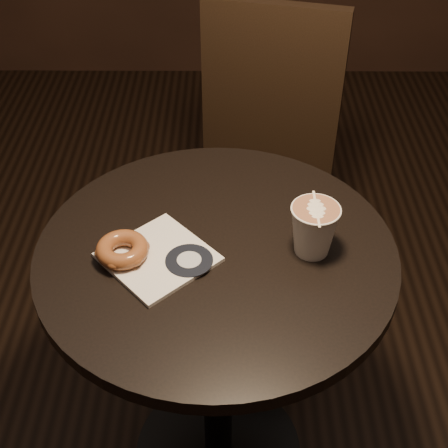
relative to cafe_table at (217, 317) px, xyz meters
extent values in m
cylinder|color=black|center=(0.00, 0.00, 0.18)|extent=(0.70, 0.70, 0.03)
cylinder|color=black|center=(0.00, 0.00, -0.18)|extent=(0.07, 0.07, 0.70)
cube|color=black|center=(0.10, 0.49, -0.11)|extent=(0.47, 0.47, 0.04)
cube|color=black|center=(0.14, 0.66, 0.17)|extent=(0.39, 0.13, 0.52)
cylinder|color=black|center=(-0.10, 0.37, -0.33)|extent=(0.03, 0.03, 0.44)
cylinder|color=black|center=(0.22, 0.29, -0.33)|extent=(0.03, 0.03, 0.44)
cylinder|color=black|center=(-0.02, 0.69, -0.33)|extent=(0.03, 0.03, 0.44)
cylinder|color=black|center=(0.30, 0.61, -0.33)|extent=(0.03, 0.03, 0.44)
cube|color=white|center=(-0.11, -0.03, 0.20)|extent=(0.25, 0.25, 0.01)
torus|color=brown|center=(-0.17, -0.03, 0.22)|extent=(0.10, 0.10, 0.03)
camera|label=1|loc=(0.02, -0.89, 1.01)|focal=50.00mm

